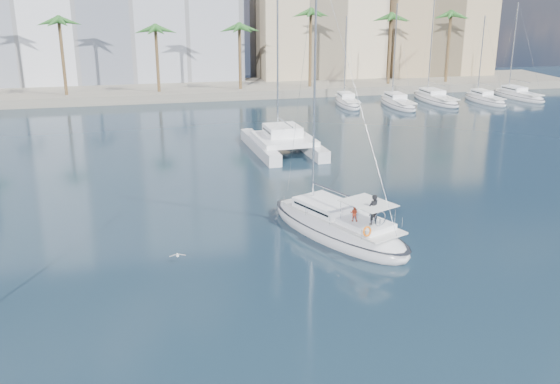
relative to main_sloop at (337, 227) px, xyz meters
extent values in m
plane|color=black|center=(-4.41, -2.68, -0.55)|extent=(160.00, 160.00, 0.00)
cube|color=gray|center=(-4.41, 58.32, 0.05)|extent=(120.00, 14.00, 1.20)
cube|color=beige|center=(17.59, 67.32, 9.45)|extent=(20.00, 14.00, 20.00)
cube|color=tan|center=(37.59, 65.32, 8.45)|extent=(18.00, 12.00, 18.00)
cylinder|color=brown|center=(-4.41, 54.32, 4.70)|extent=(0.44, 0.44, 10.50)
sphere|color=#275E22|center=(-4.41, 54.32, 9.95)|extent=(3.60, 3.60, 3.60)
cylinder|color=brown|center=(29.59, 54.32, 4.70)|extent=(0.44, 0.44, 10.50)
sphere|color=#275E22|center=(29.59, 54.32, 9.95)|extent=(3.60, 3.60, 3.60)
ellipsoid|color=silver|center=(0.00, 0.01, -0.18)|extent=(8.40, 12.69, 2.52)
ellipsoid|color=black|center=(0.00, 0.01, 0.18)|extent=(8.48, 12.81, 0.18)
cube|color=silver|center=(0.09, -0.21, 0.78)|extent=(6.17, 9.45, 0.12)
cube|color=white|center=(-0.47, 1.08, 1.14)|extent=(3.97, 4.68, 0.60)
cube|color=black|center=(-0.47, 1.08, 1.16)|extent=(3.81, 4.26, 0.14)
cylinder|color=#B7BABF|center=(-1.03, 2.36, 8.81)|extent=(0.15, 0.15, 15.93)
cylinder|color=#B7BABF|center=(-0.05, 0.11, 2.34)|extent=(2.06, 4.54, 0.11)
cube|color=white|center=(1.03, -2.35, 1.02)|extent=(3.33, 3.71, 0.36)
cube|color=silver|center=(1.07, -2.46, 2.39)|extent=(3.33, 3.71, 0.04)
torus|color=silver|center=(1.49, -3.42, 1.69)|extent=(0.90, 0.43, 0.96)
torus|color=orange|center=(0.32, -4.44, 1.39)|extent=(0.66, 0.43, 0.64)
imported|color=black|center=(1.23, -2.96, 2.14)|extent=(0.80, 0.66, 1.88)
imported|color=maroon|center=(0.30, -2.21, 1.72)|extent=(0.63, 0.58, 1.04)
cube|color=silver|center=(-0.84, 22.12, 0.00)|extent=(1.85, 11.66, 1.10)
cube|color=silver|center=(3.76, 22.38, 0.00)|extent=(1.85, 11.66, 1.10)
cube|color=white|center=(1.49, 21.68, 0.75)|extent=(5.56, 6.67, 0.50)
cube|color=white|center=(1.46, 22.25, 1.45)|extent=(3.38, 3.66, 1.00)
cube|color=black|center=(1.46, 22.25, 1.50)|extent=(3.38, 3.20, 0.18)
cylinder|color=#B7BABF|center=(1.36, 23.99, 8.69)|extent=(0.18, 0.18, 15.48)
ellipsoid|color=silver|center=(-10.40, -2.04, -0.11)|extent=(0.20, 0.37, 0.18)
sphere|color=silver|center=(-10.40, -1.86, -0.09)|extent=(0.10, 0.10, 0.10)
cube|color=gray|center=(-10.67, -2.04, -0.08)|extent=(0.43, 0.16, 0.10)
cube|color=gray|center=(-10.14, -2.04, -0.08)|extent=(0.43, 0.16, 0.10)
camera|label=1|loc=(-11.91, -35.83, 14.74)|focal=40.00mm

